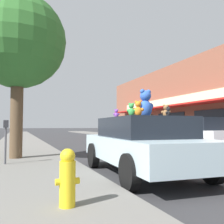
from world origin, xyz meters
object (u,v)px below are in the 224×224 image
(teddy_bear_giant, at_px, (145,104))
(teddy_bear_yellow, at_px, (148,112))
(teddy_bear_black, at_px, (168,112))
(parked_car_far_center, at_px, (198,133))
(teddy_bear_purple, at_px, (116,114))
(parking_meter, at_px, (6,136))
(parked_car_far_right, at_px, (136,131))
(fire_hydrant, at_px, (67,177))
(teddy_bear_green, at_px, (131,110))
(teddy_bear_cream, at_px, (138,113))
(teddy_bear_brown, at_px, (166,111))
(street_tree, at_px, (18,42))
(teddy_bear_orange, at_px, (138,109))
(plush_art_car, at_px, (143,143))

(teddy_bear_giant, xyz_separation_m, teddy_bear_yellow, (0.23, 0.26, -0.20))
(teddy_bear_black, relative_size, parked_car_far_center, 0.06)
(teddy_bear_purple, height_order, parking_meter, teddy_bear_purple)
(parking_meter, bearing_deg, parked_car_far_right, 47.36)
(parked_car_far_right, relative_size, fire_hydrant, 5.14)
(teddy_bear_black, height_order, parking_meter, teddy_bear_black)
(teddy_bear_green, height_order, teddy_bear_cream, teddy_bear_green)
(teddy_bear_brown, relative_size, parking_meter, 0.28)
(teddy_bear_cream, distance_m, street_tree, 5.15)
(teddy_bear_black, height_order, teddy_bear_cream, teddy_bear_cream)
(parked_car_far_center, distance_m, fire_hydrant, 10.71)
(teddy_bear_brown, height_order, fire_hydrant, teddy_bear_brown)
(street_tree, xyz_separation_m, parking_meter, (-0.28, -1.32, -3.25))
(teddy_bear_giant, xyz_separation_m, teddy_bear_black, (0.27, -0.64, -0.24))
(parked_car_far_right, xyz_separation_m, street_tree, (-8.78, -8.51, 3.34))
(teddy_bear_orange, distance_m, teddy_bear_brown, 1.36)
(teddy_bear_green, distance_m, teddy_bear_cream, 1.22)
(plush_art_car, relative_size, parked_car_far_right, 1.15)
(teddy_bear_brown, bearing_deg, plush_art_car, 17.86)
(teddy_bear_brown, distance_m, street_tree, 5.75)
(parked_car_far_right, bearing_deg, fire_hydrant, -119.52)
(teddy_bear_cream, height_order, parked_car_far_right, teddy_bear_cream)
(teddy_bear_purple, height_order, teddy_bear_brown, teddy_bear_brown)
(parked_car_far_center, height_order, parking_meter, parked_car_far_center)
(teddy_bear_purple, bearing_deg, parked_car_far_right, -103.21)
(teddy_bear_orange, relative_size, street_tree, 0.06)
(teddy_bear_black, relative_size, teddy_bear_orange, 0.71)
(teddy_bear_green, xyz_separation_m, parked_car_far_center, (6.37, 5.43, -0.71))
(teddy_bear_giant, bearing_deg, fire_hydrant, 31.70)
(plush_art_car, bearing_deg, street_tree, 133.46)
(teddy_bear_orange, bearing_deg, teddy_bear_giant, -97.97)
(plush_art_car, bearing_deg, teddy_bear_giant, 39.63)
(plush_art_car, xyz_separation_m, street_tree, (-3.05, 3.53, 3.40))
(teddy_bear_cream, xyz_separation_m, parked_car_far_right, (5.68, 11.69, -0.73))
(parked_car_far_center, bearing_deg, teddy_bear_brown, -136.50)
(teddy_bear_giant, bearing_deg, teddy_bear_brown, 153.68)
(fire_hydrant, relative_size, parking_meter, 0.62)
(fire_hydrant, bearing_deg, parking_meter, 102.26)
(teddy_bear_cream, bearing_deg, teddy_bear_orange, 101.75)
(teddy_bear_black, relative_size, teddy_bear_purple, 1.04)
(teddy_bear_purple, distance_m, parked_car_far_right, 13.09)
(plush_art_car, height_order, fire_hydrant, plush_art_car)
(teddy_bear_black, height_order, parked_car_far_right, teddy_bear_black)
(teddy_bear_orange, height_order, teddy_bear_brown, teddy_bear_brown)
(plush_art_car, distance_m, teddy_bear_cream, 0.86)
(teddy_bear_giant, distance_m, teddy_bear_green, 1.11)
(teddy_bear_yellow, bearing_deg, parked_car_far_center, -157.92)
(fire_hydrant, bearing_deg, teddy_bear_purple, 56.59)
(teddy_bear_orange, distance_m, parked_car_far_center, 8.34)
(parked_car_far_center, distance_m, parked_car_far_right, 7.28)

